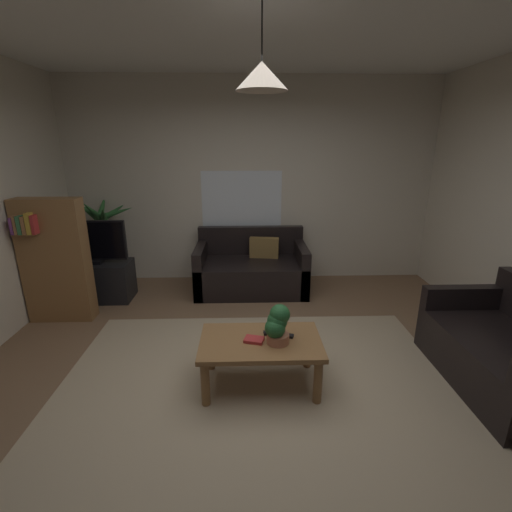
% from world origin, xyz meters
% --- Properties ---
extents(floor, '(5.14, 5.14, 0.02)m').
position_xyz_m(floor, '(0.00, 0.00, -0.01)').
color(floor, brown).
rests_on(floor, ground).
extents(rug, '(3.34, 2.83, 0.01)m').
position_xyz_m(rug, '(0.00, -0.20, 0.00)').
color(rug, tan).
rests_on(rug, ground).
extents(wall_back, '(5.26, 0.06, 2.82)m').
position_xyz_m(wall_back, '(0.00, 2.60, 1.41)').
color(wall_back, beige).
rests_on(wall_back, ground).
extents(window_pane, '(1.14, 0.01, 0.92)m').
position_xyz_m(window_pane, '(-0.13, 2.57, 1.12)').
color(window_pane, white).
extents(couch_under_window, '(1.49, 0.84, 0.82)m').
position_xyz_m(couch_under_window, '(-0.01, 2.09, 0.28)').
color(couch_under_window, black).
rests_on(couch_under_window, ground).
extents(couch_right_side, '(0.84, 1.34, 0.82)m').
position_xyz_m(couch_right_side, '(2.09, -0.06, 0.28)').
color(couch_right_side, black).
rests_on(couch_right_side, ground).
extents(coffee_table, '(0.99, 0.59, 0.42)m').
position_xyz_m(coffee_table, '(0.03, 0.01, 0.35)').
color(coffee_table, olive).
rests_on(coffee_table, ground).
extents(book_on_table_0, '(0.18, 0.14, 0.03)m').
position_xyz_m(book_on_table_0, '(-0.03, -0.01, 0.44)').
color(book_on_table_0, '#B22D2D').
rests_on(book_on_table_0, coffee_table).
extents(remote_on_table_0, '(0.17, 0.10, 0.02)m').
position_xyz_m(remote_on_table_0, '(0.23, 0.06, 0.43)').
color(remote_on_table_0, black).
rests_on(remote_on_table_0, coffee_table).
extents(remote_on_table_1, '(0.16, 0.07, 0.02)m').
position_xyz_m(remote_on_table_1, '(0.14, 0.11, 0.43)').
color(remote_on_table_1, black).
rests_on(remote_on_table_1, coffee_table).
extents(potted_plant_on_table, '(0.20, 0.20, 0.32)m').
position_xyz_m(potted_plant_on_table, '(0.16, -0.03, 0.59)').
color(potted_plant_on_table, '#B77051').
rests_on(potted_plant_on_table, coffee_table).
extents(tv_stand, '(0.90, 0.44, 0.50)m').
position_xyz_m(tv_stand, '(-2.02, 1.82, 0.25)').
color(tv_stand, black).
rests_on(tv_stand, ground).
extents(tv, '(0.89, 0.16, 0.55)m').
position_xyz_m(tv, '(-2.02, 1.80, 0.78)').
color(tv, black).
rests_on(tv, tv_stand).
extents(potted_palm_corner, '(0.93, 0.83, 1.31)m').
position_xyz_m(potted_palm_corner, '(-2.06, 2.32, 0.63)').
color(potted_palm_corner, beige).
rests_on(potted_palm_corner, ground).
extents(bookshelf_corner, '(0.70, 0.31, 1.40)m').
position_xyz_m(bookshelf_corner, '(-2.21, 1.28, 0.71)').
color(bookshelf_corner, olive).
rests_on(bookshelf_corner, ground).
extents(pendant_lamp, '(0.35, 0.35, 0.53)m').
position_xyz_m(pendant_lamp, '(0.03, 0.01, 2.38)').
color(pendant_lamp, black).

